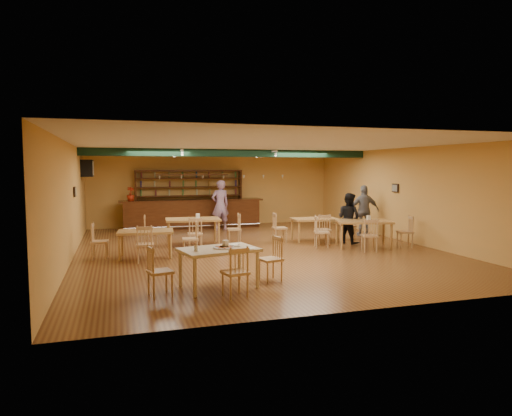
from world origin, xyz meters
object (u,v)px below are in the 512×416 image
object	(u,v)px
dining_table_d	(363,234)
patron_bar	(220,205)
dining_table_c	(146,244)
patron_right_a	(349,218)
dining_table_b	(315,229)
near_table	(219,268)
dining_table_a	(193,232)
bar_counter	(192,214)

from	to	relation	value
dining_table_d	patron_bar	world-z (taller)	patron_bar
dining_table_c	patron_right_a	distance (m)	6.25
dining_table_d	patron_bar	size ratio (longest dim) A/B	0.84
dining_table_b	near_table	distance (m)	6.43
dining_table_a	patron_bar	size ratio (longest dim) A/B	0.86
dining_table_c	patron_bar	bearing A→B (deg)	61.83
bar_counter	patron_bar	bearing A→B (deg)	-41.51
dining_table_b	near_table	bearing A→B (deg)	-127.79
dining_table_a	dining_table_b	distance (m)	3.93
dining_table_a	patron_right_a	xyz separation A→B (m)	(4.72, -1.12, 0.38)
dining_table_d	near_table	distance (m)	6.10
dining_table_b	patron_bar	distance (m)	4.17
patron_bar	dining_table_b	bearing A→B (deg)	115.67
dining_table_a	dining_table_b	world-z (taller)	dining_table_a
bar_counter	dining_table_b	size ratio (longest dim) A/B	3.78
near_table	patron_right_a	size ratio (longest dim) A/B	0.93
patron_bar	dining_table_a	bearing A→B (deg)	53.81
dining_table_c	dining_table_b	bearing A→B (deg)	18.10
dining_table_b	dining_table_d	size ratio (longest dim) A/B	0.92
dining_table_a	near_table	world-z (taller)	dining_table_a
dining_table_d	dining_table_a	bearing A→B (deg)	175.65
dining_table_b	patron_right_a	distance (m)	1.21
dining_table_a	dining_table_c	size ratio (longest dim) A/B	1.14
dining_table_a	near_table	xyz separation A→B (m)	(-0.33, -5.15, -0.02)
dining_table_d	dining_table_c	bearing A→B (deg)	-165.93
near_table	patron_right_a	bearing A→B (deg)	26.81
patron_bar	bar_counter	bearing A→B (deg)	-50.93
dining_table_c	near_table	distance (m)	3.78
dining_table_c	near_table	bearing A→B (deg)	-66.58
dining_table_a	bar_counter	bearing A→B (deg)	85.82
dining_table_b	patron_bar	world-z (taller)	patron_bar
near_table	patron_bar	xyz separation A→B (m)	(1.87, 8.21, 0.56)
near_table	patron_right_a	world-z (taller)	patron_right_a
bar_counter	patron_bar	xyz separation A→B (m)	(0.93, -0.83, 0.39)
dining_table_b	near_table	world-z (taller)	near_table
dining_table_c	patron_bar	size ratio (longest dim) A/B	0.75
bar_counter	patron_right_a	world-z (taller)	patron_right_a
dining_table_a	patron_bar	bearing A→B (deg)	67.97
bar_counter	dining_table_a	bearing A→B (deg)	-98.92
bar_counter	dining_table_b	world-z (taller)	bar_counter
bar_counter	patron_right_a	bearing A→B (deg)	-50.63
dining_table_a	patron_bar	world-z (taller)	patron_bar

